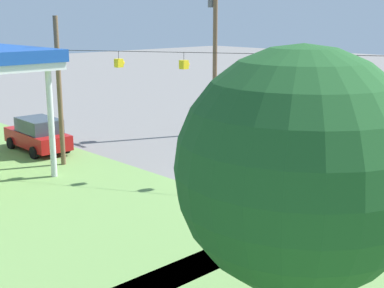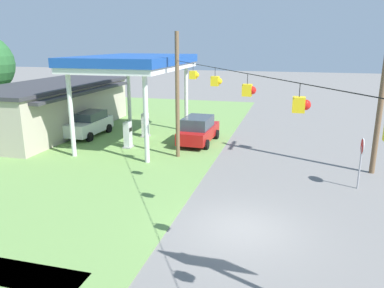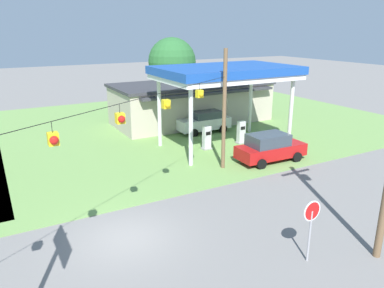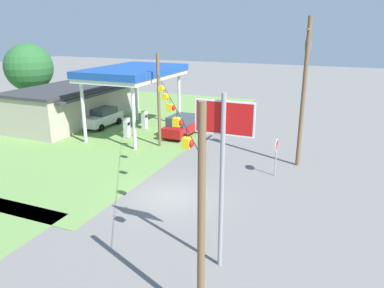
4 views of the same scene
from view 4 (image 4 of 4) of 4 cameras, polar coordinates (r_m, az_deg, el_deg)
ground_plane at (r=21.68m, az=-3.11°, el=-8.03°), size 160.00×160.00×0.00m
grass_verge_station_corner at (r=40.57m, az=-16.61°, el=3.52°), size 36.00×28.00×0.04m
gas_station_canopy at (r=33.46m, az=-8.87°, el=10.57°), size 9.72×6.18×5.93m
gas_station_store at (r=39.87m, az=-17.17°, el=5.97°), size 14.52×6.96×3.71m
fuel_pump_near at (r=33.04m, az=-9.89°, el=2.37°), size 0.71×0.56×1.76m
fuel_pump_far at (r=35.57m, az=-7.24°, el=3.57°), size 0.71×0.56×1.76m
car_at_pumps_front at (r=33.01m, az=-1.54°, el=2.84°), size 4.73×2.22×1.90m
car_at_pumps_rear at (r=37.17m, az=-13.52°, el=4.00°), size 4.53×2.15×1.81m
stop_sign_roadside at (r=24.52m, az=12.73°, el=-0.79°), size 0.80×0.08×2.50m
stop_sign_overhead at (r=13.90m, az=4.78°, el=-0.18°), size 0.22×2.28×7.10m
utility_pole_main at (r=26.08m, az=16.74°, el=8.48°), size 2.20×0.44×9.97m
signal_span_gantry at (r=20.24m, az=-3.26°, el=2.54°), size 16.50×10.24×7.39m
tree_behind_station at (r=45.82m, az=-23.61°, el=10.62°), size 5.23×5.23×7.58m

